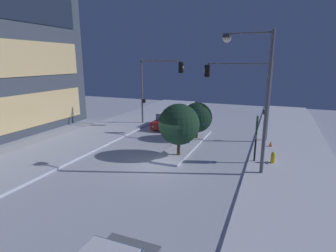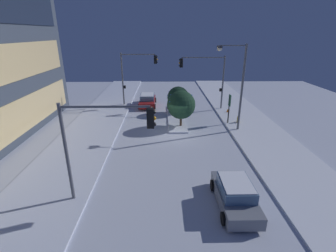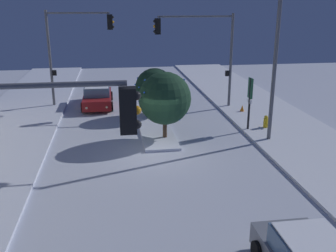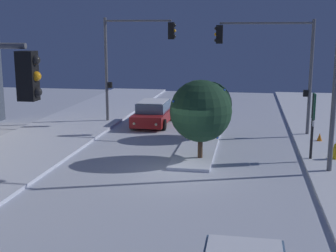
{
  "view_description": "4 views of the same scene",
  "coord_description": "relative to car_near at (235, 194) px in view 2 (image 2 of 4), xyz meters",
  "views": [
    {
      "loc": [
        -14.35,
        -6.5,
        6.36
      ],
      "look_at": [
        0.83,
        -0.38,
        2.37
      ],
      "focal_mm": 28.66,
      "sensor_mm": 36.0,
      "label": 1
    },
    {
      "loc": [
        -20.79,
        1.01,
        8.77
      ],
      "look_at": [
        -1.45,
        0.62,
        1.38
      ],
      "focal_mm": 26.14,
      "sensor_mm": 36.0,
      "label": 2
    },
    {
      "loc": [
        -17.28,
        1.95,
        7.03
      ],
      "look_at": [
        0.11,
        -0.62,
        1.34
      ],
      "focal_mm": 41.08,
      "sensor_mm": 36.0,
      "label": 3
    },
    {
      "loc": [
        -18.01,
        -2.76,
        5.71
      ],
      "look_at": [
        -1.8,
        0.09,
        2.32
      ],
      "focal_mm": 49.21,
      "sensor_mm": 36.0,
      "label": 4
    }
  ],
  "objects": [
    {
      "name": "decorated_tree_median",
      "position": [
        16.39,
        2.1,
        1.15
      ],
      "size": [
        2.47,
        2.49,
        3.1
      ],
      "color": "#473323",
      "rests_on": "ground"
    },
    {
      "name": "median_strip",
      "position": [
        14.61,
        2.4,
        -0.64
      ],
      "size": [
        9.0,
        1.8,
        0.14
      ],
      "primitive_type": "cube",
      "color": "silver",
      "rests_on": "ground"
    },
    {
      "name": "construction_cone",
      "position": [
        16.21,
        -3.69,
        -0.43
      ],
      "size": [
        0.36,
        0.36,
        0.55
      ],
      "primitive_type": "cone",
      "color": "orange",
      "rests_on": "ground"
    },
    {
      "name": "traffic_light_corner_far_right",
      "position": [
        19.72,
        7.19,
        3.75
      ],
      "size": [
        0.32,
        4.5,
        6.54
      ],
      "rotation": [
        0.0,
        0.0,
        -1.57
      ],
      "color": "#565960",
      "rests_on": "ground"
    },
    {
      "name": "fire_hydrant",
      "position": [
        12.71,
        -3.89,
        -0.3
      ],
      "size": [
        0.48,
        0.26,
        0.85
      ],
      "color": "gold",
      "rests_on": "ground"
    },
    {
      "name": "curb_strip_near",
      "position": [
        9.98,
        -5.06,
        -0.64
      ],
      "size": [
        52.0,
        5.2,
        0.14
      ],
      "primitive_type": "cube",
      "color": "silver",
      "rests_on": "ground"
    },
    {
      "name": "car_near",
      "position": [
        0.0,
        0.0,
        0.0
      ],
      "size": [
        4.33,
        2.0,
        1.49
      ],
      "rotation": [
        0.0,
        0.0,
        0.0
      ],
      "color": "slate",
      "rests_on": "ground"
    },
    {
      "name": "traffic_light_corner_near_right",
      "position": [
        17.8,
        -1.23,
        3.68
      ],
      "size": [
        0.32,
        5.34,
        6.34
      ],
      "rotation": [
        0.0,
        0.0,
        1.57
      ],
      "color": "#565960",
      "rests_on": "ground"
    },
    {
      "name": "street_lamp_arched",
      "position": [
        10.82,
        -2.64,
        4.41
      ],
      "size": [
        0.56,
        2.63,
        7.91
      ],
      "rotation": [
        0.0,
        0.0,
        1.6
      ],
      "color": "#565960",
      "rests_on": "ground"
    },
    {
      "name": "decorated_tree_left_of_median",
      "position": [
        11.9,
        2.08,
        1.55
      ],
      "size": [
        2.75,
        2.75,
        3.64
      ],
      "color": "#473323",
      "rests_on": "ground"
    },
    {
      "name": "car_far",
      "position": [
        19.53,
        5.81,
        0.0
      ],
      "size": [
        4.76,
        2.12,
        1.49
      ],
      "rotation": [
        0.0,
        0.0,
        3.14
      ],
      "color": "maroon",
      "rests_on": "ground"
    },
    {
      "name": "traffic_light_corner_far_left",
      "position": [
        0.62,
        6.87,
        3.26
      ],
      "size": [
        0.32,
        4.78,
        5.62
      ],
      "rotation": [
        0.0,
        0.0,
        -1.57
      ],
      "color": "#565960",
      "rests_on": "ground"
    },
    {
      "name": "ground",
      "position": [
        9.98,
        2.79,
        -0.71
      ],
      "size": [
        52.0,
        52.0,
        0.0
      ],
      "primitive_type": "plane",
      "color": "silver"
    },
    {
      "name": "parking_info_sign",
      "position": [
        12.6,
        -2.8,
        1.25
      ],
      "size": [
        0.55,
        0.12,
        3.06
      ],
      "rotation": [
        0.0,
        0.0,
        1.63
      ],
      "color": "black",
      "rests_on": "ground"
    },
    {
      "name": "curb_strip_far",
      "position": [
        9.98,
        10.64,
        -0.64
      ],
      "size": [
        52.0,
        5.2,
        0.14
      ],
      "primitive_type": "cube",
      "color": "silver",
      "rests_on": "ground"
    }
  ]
}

